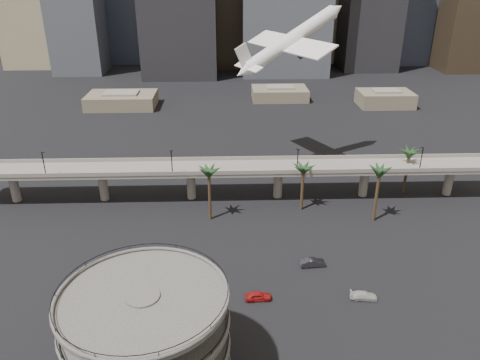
{
  "coord_description": "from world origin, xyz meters",
  "views": [
    {
      "loc": [
        -2.28,
        -51.81,
        54.33
      ],
      "look_at": [
        0.43,
        28.0,
        17.34
      ],
      "focal_mm": 35.0,
      "sensor_mm": 36.0,
      "label": 1
    }
  ],
  "objects_px": {
    "parking_ramp": "(147,335)",
    "airborne_jet": "(291,41)",
    "car_a": "(258,296)",
    "car_b": "(313,262)",
    "overpass": "(235,171)",
    "car_c": "(364,296)"
  },
  "relations": [
    {
      "from": "airborne_jet",
      "to": "car_c",
      "type": "bearing_deg",
      "value": -111.78
    },
    {
      "from": "car_a",
      "to": "car_b",
      "type": "xyz_separation_m",
      "value": [
        11.45,
        9.84,
        0.03
      ]
    },
    {
      "from": "overpass",
      "to": "car_c",
      "type": "height_order",
      "value": "overpass"
    },
    {
      "from": "parking_ramp",
      "to": "car_b",
      "type": "xyz_separation_m",
      "value": [
        27.65,
        28.44,
        -9.0
      ]
    },
    {
      "from": "parking_ramp",
      "to": "overpass",
      "type": "height_order",
      "value": "parking_ramp"
    },
    {
      "from": "parking_ramp",
      "to": "airborne_jet",
      "type": "bearing_deg",
      "value": 69.91
    },
    {
      "from": "car_c",
      "to": "overpass",
      "type": "bearing_deg",
      "value": 35.32
    },
    {
      "from": "car_c",
      "to": "car_b",
      "type": "bearing_deg",
      "value": 42.64
    },
    {
      "from": "car_a",
      "to": "airborne_jet",
      "type": "bearing_deg",
      "value": -14.58
    },
    {
      "from": "parking_ramp",
      "to": "overpass",
      "type": "relative_size",
      "value": 0.17
    },
    {
      "from": "parking_ramp",
      "to": "car_b",
      "type": "distance_m",
      "value": 40.67
    },
    {
      "from": "overpass",
      "to": "car_b",
      "type": "height_order",
      "value": "overpass"
    },
    {
      "from": "car_a",
      "to": "parking_ramp",
      "type": "bearing_deg",
      "value": 135.94
    },
    {
      "from": "car_a",
      "to": "car_b",
      "type": "relative_size",
      "value": 0.93
    },
    {
      "from": "car_b",
      "to": "car_c",
      "type": "distance_m",
      "value": 12.62
    },
    {
      "from": "parking_ramp",
      "to": "airborne_jet",
      "type": "distance_m",
      "value": 86.21
    },
    {
      "from": "overpass",
      "to": "car_a",
      "type": "relative_size",
      "value": 27.56
    },
    {
      "from": "airborne_jet",
      "to": "car_c",
      "type": "relative_size",
      "value": 6.6
    },
    {
      "from": "overpass",
      "to": "car_c",
      "type": "distance_m",
      "value": 46.84
    },
    {
      "from": "airborne_jet",
      "to": "car_c",
      "type": "xyz_separation_m",
      "value": [
        6.82,
        -58.9,
        -35.52
      ]
    },
    {
      "from": "overpass",
      "to": "car_a",
      "type": "height_order",
      "value": "overpass"
    },
    {
      "from": "overpass",
      "to": "car_b",
      "type": "distance_m",
      "value": 34.51
    }
  ]
}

